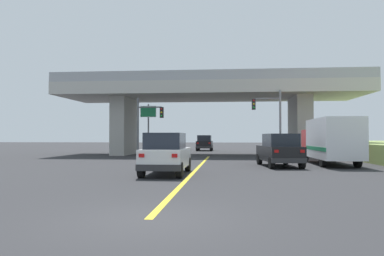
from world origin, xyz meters
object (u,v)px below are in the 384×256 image
Objects in this scene: traffic_signal_nearside at (271,115)px; box_truck at (330,140)px; suv_crossing at (279,150)px; sedan_oncoming at (205,143)px; suv_lead at (166,154)px; traffic_signal_farside at (147,121)px; highway_sign at (148,118)px.

box_truck is at bearing -68.23° from traffic_signal_nearside.
sedan_oncoming is at bearing 96.65° from suv_crossing.
suv_lead is at bearing -114.32° from traffic_signal_nearside.
traffic_signal_farside is 1.08× the size of highway_sign.
traffic_signal_nearside is 10.95m from traffic_signal_farside.
box_truck is at bearing -28.76° from traffic_signal_farside.
box_truck is 15.98m from traffic_signal_farside.
suv_lead is at bearing -89.89° from sedan_oncoming.
suv_crossing is at bearing -151.69° from box_truck.
traffic_signal_farside is (-13.93, 7.64, 1.67)m from box_truck.
sedan_oncoming is 18.09m from traffic_signal_nearside.
suv_lead is 15.74m from traffic_signal_farside.
box_truck is 17.11m from highway_sign.
traffic_signal_nearside reaches higher than suv_lead.
suv_lead is 0.94× the size of highway_sign.
suv_crossing is 0.63× the size of box_truck.
traffic_signal_farside is at bearing 130.60° from suv_crossing.
highway_sign reaches higher than sedan_oncoming.
highway_sign is at bearing 97.17° from traffic_signal_farside.
sedan_oncoming is 17.07m from traffic_signal_farside.
traffic_signal_nearside is (0.56, 9.39, 2.65)m from suv_crossing.
highway_sign is at bearing -106.76° from sedan_oncoming.
sedan_oncoming is (-0.06, 31.39, 0.00)m from suv_lead.
sedan_oncoming is (-9.74, 24.04, -0.58)m from box_truck.
sedan_oncoming is 0.86× the size of traffic_signal_farside.
sedan_oncoming is (-6.20, 25.95, 0.00)m from suv_crossing.
sedan_oncoming is 15.50m from highway_sign.
box_truck is at bearing -67.94° from sedan_oncoming.
suv_lead is at bearing -142.84° from box_truck.
traffic_signal_nearside reaches higher than highway_sign.
suv_lead is 31.39m from sedan_oncoming.
traffic_signal_farside is (-4.19, -16.40, 2.25)m from sedan_oncoming.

